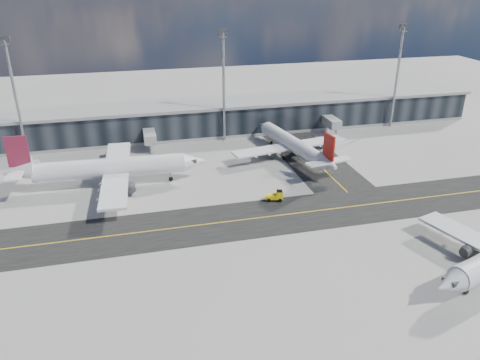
{
  "coord_description": "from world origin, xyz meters",
  "views": [
    {
      "loc": [
        -24.83,
        -69.49,
        42.52
      ],
      "look_at": [
        -4.91,
        10.78,
        5.0
      ],
      "focal_mm": 35.0,
      "sensor_mm": 36.0,
      "label": 1
    }
  ],
  "objects": [
    {
      "name": "terminal_concourse",
      "position": [
        0.04,
        54.93,
        4.09
      ],
      "size": [
        152.0,
        19.8,
        8.8
      ],
      "color": "black",
      "rests_on": "ground"
    },
    {
      "name": "service_van",
      "position": [
        22.64,
        33.07,
        0.76
      ],
      "size": [
        5.3,
        5.9,
        1.52
      ],
      "primitive_type": "imported",
      "rotation": [
        0.0,
        0.0,
        0.64
      ],
      "color": "white",
      "rests_on": "ground"
    },
    {
      "name": "taxiway_lanes",
      "position": [
        3.91,
        10.74,
        0.01
      ],
      "size": [
        180.0,
        63.0,
        0.03
      ],
      "color": "black",
      "rests_on": "ground"
    },
    {
      "name": "floodlight_masts",
      "position": [
        0.0,
        48.0,
        15.61
      ],
      "size": [
        102.5,
        0.7,
        28.9
      ],
      "color": "gray",
      "rests_on": "ground"
    },
    {
      "name": "ground",
      "position": [
        0.0,
        0.0,
        0.0
      ],
      "size": [
        300.0,
        300.0,
        0.0
      ],
      "primitive_type": "plane",
      "color": "gray",
      "rests_on": "ground"
    },
    {
      "name": "airliner_af",
      "position": [
        -30.08,
        25.4,
        4.07
      ],
      "size": [
        41.52,
        35.38,
        12.31
      ],
      "rotation": [
        0.0,
        0.0,
        -1.62
      ],
      "color": "white",
      "rests_on": "ground"
    },
    {
      "name": "baggage_tug",
      "position": [
        2.32,
        10.1,
        1.06
      ],
      "size": [
        3.67,
        2.41,
        2.12
      ],
      "rotation": [
        0.0,
        0.0,
        -1.81
      ],
      "color": "yellow",
      "rests_on": "ground"
    },
    {
      "name": "airliner_redtail",
      "position": [
        13.54,
        31.09,
        3.47
      ],
      "size": [
        30.34,
        35.39,
        10.51
      ],
      "rotation": [
        0.0,
        0.0,
        0.18
      ],
      "color": "white",
      "rests_on": "ground"
    }
  ]
}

